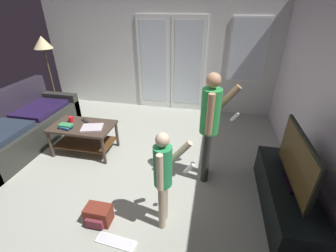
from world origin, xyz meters
The scene contains 15 objects.
ground_plane centered at (0.00, 0.00, -0.01)m, with size 5.30×5.35×0.02m, color #969A8D.
wall_back_with_doors centered at (0.09, 2.64, 1.24)m, with size 5.30×0.09×2.55m.
leather_couch centered at (-1.99, 0.46, 0.32)m, with size 0.89×2.25×0.94m.
coffee_table centered at (-0.76, 0.48, 0.37)m, with size 1.00×0.59×0.51m.
tv_stand centered at (2.26, -0.19, 0.21)m, with size 0.48×1.51×0.42m.
flat_screen_tv centered at (2.26, -0.19, 0.75)m, with size 0.08×1.09×0.64m.
person_adult centered at (1.29, 0.23, 0.93)m, with size 0.50×0.42×1.56m.
person_child centered at (0.87, -0.67, 0.72)m, with size 0.40×0.33×1.21m.
floor_lamp centered at (-2.29, 1.90, 1.47)m, with size 0.38×0.38×1.68m.
backpack centered at (0.12, -0.82, 0.11)m, with size 0.29×0.22×0.22m.
loose_keyboard centered at (0.42, -1.03, 0.01)m, with size 0.45×0.17×0.02m.
laptop_closed centered at (-0.55, 0.43, 0.52)m, with size 0.33×0.26×0.02m, color #BAAEB7.
cup_near_edge centered at (-1.00, 0.56, 0.55)m, with size 0.08×0.08×0.09m, color red.
tv_remote_black centered at (-0.79, 0.62, 0.52)m, with size 0.17×0.05×0.02m, color black.
book_stack centered at (-0.95, 0.34, 0.54)m, with size 0.23×0.16×0.07m.
Camera 1 is at (1.28, -2.43, 2.27)m, focal length 24.21 mm.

